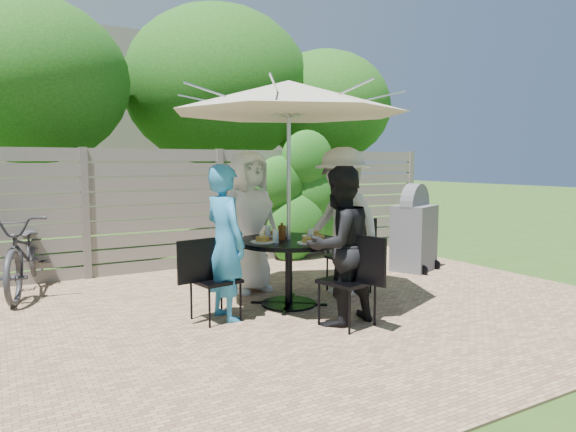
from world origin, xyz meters
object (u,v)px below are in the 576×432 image
chair_back (243,269)px  person_front (339,246)px  umbrella (289,98)px  plate_left (263,240)px  coffee_cup (284,231)px  bbq_grill (414,231)px  plate_right (313,235)px  glass_front (311,235)px  person_back (248,222)px  patio_table (289,260)px  chair_left (214,297)px  glass_left (276,236)px  plate_front (309,241)px  chair_right (350,271)px  person_left (225,243)px  chair_front (348,299)px  bicycle (27,253)px  person_right (342,222)px  plate_back (270,234)px  glass_back (268,232)px  syrup_jug (282,232)px  plate_extra (318,239)px

chair_back → person_front: person_front is taller
umbrella → plate_left: umbrella is taller
coffee_cup → bbq_grill: bearing=10.8°
plate_right → glass_front: 0.37m
person_back → bbq_grill: 2.72m
plate_right → person_back: bearing=121.1°
patio_table → chair_left: (-0.96, -0.13, -0.27)m
chair_back → glass_left: size_ratio=6.56×
patio_table → coffee_cup: size_ratio=11.02×
umbrella → plate_front: size_ratio=11.30×
glass_front → chair_right: bearing=24.4°
person_left → chair_front: 1.38m
umbrella → chair_left: size_ratio=3.33×
patio_table → bicycle: size_ratio=0.68×
person_left → glass_left: 0.58m
chair_back → person_right: (0.95, -0.85, 0.64)m
chair_back → plate_front: (0.18, -1.31, 0.52)m
plate_back → person_front: bearing=-82.3°
glass_left → plate_left: bearing=141.4°
patio_table → person_right: person_right is taller
plate_right → chair_back: bearing=118.1°
chair_back → person_front: size_ratio=0.57×
chair_right → bicycle: bearing=-32.5°
glass_back → glass_front: bearing=-60.3°
plate_back → plate_front: same height
plate_back → plate_right: size_ratio=1.00×
chair_back → plate_right: (0.49, -0.91, 0.52)m
person_back → syrup_jug: 0.78m
person_back → plate_front: person_back is taller
person_right → plate_left: 1.20m
bicycle → bbq_grill: (5.14, -1.44, 0.09)m
plate_left → plate_front: size_ratio=1.00×
plate_front → syrup_jug: (-0.11, 0.40, 0.06)m
person_left → chair_left: bearing=90.2°
glass_left → chair_front: bearing=-65.5°
plate_left → syrup_jug: 0.31m
plate_left → bicycle: (-2.19, 2.20, -0.28)m
person_front → person_back: bearing=-90.0°
person_back → chair_front: size_ratio=1.88×
chair_back → chair_right: (1.09, -0.83, 0.00)m
umbrella → person_left: bearing=-172.3°
bicycle → plate_right: bearing=-21.6°
chair_left → plate_back: (0.91, 0.49, 0.53)m
plate_left → coffee_cup: coffee_cup is taller
person_back → plate_left: bearing=-113.4°
person_left → person_front: person_left is taller
chair_front → plate_front: (-0.08, 0.60, 0.51)m
plate_back → glass_front: 0.63m
plate_front → patio_table: bearing=97.7°
chair_left → plate_extra: bearing=-16.5°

